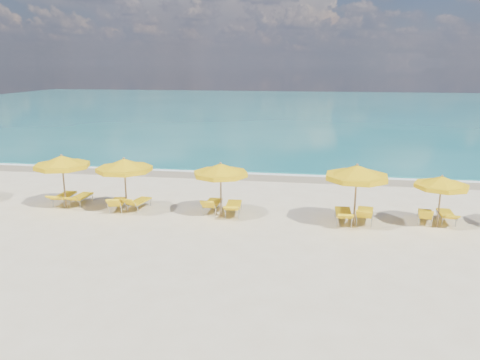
# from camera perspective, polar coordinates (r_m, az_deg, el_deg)

# --- Properties ---
(ground_plane) EXTENTS (120.00, 120.00, 0.00)m
(ground_plane) POSITION_cam_1_polar(r_m,az_deg,el_deg) (19.59, -0.71, -4.46)
(ground_plane) COLOR beige
(ocean) EXTENTS (120.00, 80.00, 0.30)m
(ocean) POSITION_cam_1_polar(r_m,az_deg,el_deg) (66.66, 6.56, 8.62)
(ocean) COLOR #126668
(ocean) RESTS_ON ground
(wet_sand_band) EXTENTS (120.00, 2.60, 0.01)m
(wet_sand_band) POSITION_cam_1_polar(r_m,az_deg,el_deg) (26.63, 2.06, 0.54)
(wet_sand_band) COLOR tan
(wet_sand_band) RESTS_ON ground
(foam_line) EXTENTS (120.00, 1.20, 0.03)m
(foam_line) POSITION_cam_1_polar(r_m,az_deg,el_deg) (27.41, 2.27, 0.93)
(foam_line) COLOR white
(foam_line) RESTS_ON ground
(whitecap_near) EXTENTS (14.00, 0.36, 0.05)m
(whitecap_near) POSITION_cam_1_polar(r_m,az_deg,el_deg) (37.01, -5.30, 4.32)
(whitecap_near) COLOR white
(whitecap_near) RESTS_ON ground
(whitecap_far) EXTENTS (18.00, 0.30, 0.05)m
(whitecap_far) POSITION_cam_1_polar(r_m,az_deg,el_deg) (43.01, 15.63, 5.22)
(whitecap_far) COLOR white
(whitecap_far) RESTS_ON ground
(umbrella_2) EXTENTS (2.57, 2.57, 2.41)m
(umbrella_2) POSITION_cam_1_polar(r_m,az_deg,el_deg) (21.69, -20.89, 2.04)
(umbrella_2) COLOR #98764C
(umbrella_2) RESTS_ON ground
(umbrella_3) EXTENTS (3.07, 3.07, 2.40)m
(umbrella_3) POSITION_cam_1_polar(r_m,az_deg,el_deg) (20.25, -13.94, 1.73)
(umbrella_3) COLOR #98764C
(umbrella_3) RESTS_ON ground
(umbrella_4) EXTENTS (2.37, 2.37, 2.31)m
(umbrella_4) POSITION_cam_1_polar(r_m,az_deg,el_deg) (19.14, -2.38, 1.20)
(umbrella_4) COLOR #98764C
(umbrella_4) RESTS_ON ground
(umbrella_5) EXTENTS (3.11, 3.11, 2.50)m
(umbrella_5) POSITION_cam_1_polar(r_m,az_deg,el_deg) (18.48, 14.05, 0.84)
(umbrella_5) COLOR #98764C
(umbrella_5) RESTS_ON ground
(umbrella_6) EXTENTS (2.09, 2.09, 2.08)m
(umbrella_6) POSITION_cam_1_polar(r_m,az_deg,el_deg) (19.50, 23.37, -0.30)
(umbrella_6) COLOR #98764C
(umbrella_6) RESTS_ON ground
(lounger_2_left) EXTENTS (0.66, 1.85, 0.69)m
(lounger_2_left) POSITION_cam_1_polar(r_m,az_deg,el_deg) (22.75, -20.64, -2.18)
(lounger_2_left) COLOR #A5A8AD
(lounger_2_left) RESTS_ON ground
(lounger_2_right) EXTENTS (0.63, 1.77, 0.64)m
(lounger_2_right) POSITION_cam_1_polar(r_m,az_deg,el_deg) (22.41, -18.83, -2.30)
(lounger_2_right) COLOR #A5A8AD
(lounger_2_right) RESTS_ON ground
(lounger_3_left) EXTENTS (0.90, 1.76, 0.79)m
(lounger_3_left) POSITION_cam_1_polar(r_m,az_deg,el_deg) (21.04, -14.66, -3.02)
(lounger_3_left) COLOR #A5A8AD
(lounger_3_left) RESTS_ON ground
(lounger_3_right) EXTENTS (0.82, 1.71, 0.74)m
(lounger_3_right) POSITION_cam_1_polar(r_m,az_deg,el_deg) (20.97, -12.22, -2.95)
(lounger_3_right) COLOR #A5A8AD
(lounger_3_right) RESTS_ON ground
(lounger_4_left) EXTENTS (0.63, 1.79, 0.81)m
(lounger_4_left) POSITION_cam_1_polar(r_m,az_deg,el_deg) (20.18, -3.38, -3.26)
(lounger_4_left) COLOR #A5A8AD
(lounger_4_left) RESTS_ON ground
(lounger_4_right) EXTENTS (0.76, 1.95, 0.72)m
(lounger_4_right) POSITION_cam_1_polar(r_m,az_deg,el_deg) (19.80, -0.81, -3.58)
(lounger_4_right) COLOR #A5A8AD
(lounger_4_right) RESTS_ON ground
(lounger_5_left) EXTENTS (0.67, 1.96, 0.74)m
(lounger_5_left) POSITION_cam_1_polar(r_m,az_deg,el_deg) (19.25, 12.47, -4.43)
(lounger_5_left) COLOR #A5A8AD
(lounger_5_left) RESTS_ON ground
(lounger_5_right) EXTENTS (0.88, 1.95, 0.84)m
(lounger_5_right) POSITION_cam_1_polar(r_m,az_deg,el_deg) (19.50, 14.96, -4.33)
(lounger_5_right) COLOR #A5A8AD
(lounger_5_right) RESTS_ON ground
(lounger_6_left) EXTENTS (0.81, 1.63, 0.78)m
(lounger_6_left) POSITION_cam_1_polar(r_m,az_deg,el_deg) (20.22, 21.60, -4.29)
(lounger_6_left) COLOR #A5A8AD
(lounger_6_left) RESTS_ON ground
(lounger_6_right) EXTENTS (0.62, 1.74, 0.64)m
(lounger_6_right) POSITION_cam_1_polar(r_m,az_deg,el_deg) (20.57, 23.83, -4.21)
(lounger_6_right) COLOR #A5A8AD
(lounger_6_right) RESTS_ON ground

